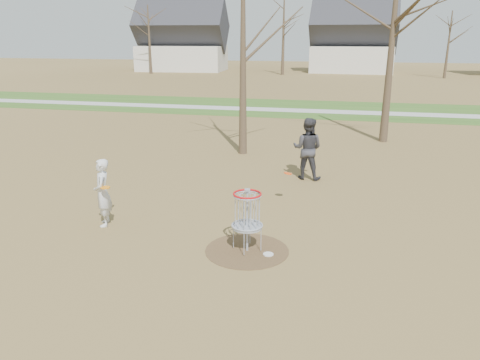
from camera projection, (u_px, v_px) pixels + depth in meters
name	position (u px, v px, depth m)	size (l,w,h in m)	color
ground	(247.00, 251.00, 10.01)	(160.00, 160.00, 0.00)	brown
green_band	(317.00, 109.00, 29.57)	(160.00, 8.00, 0.01)	#2D5119
footpath	(316.00, 111.00, 28.63)	(160.00, 1.50, 0.01)	#9E9E99
dirt_circle	(247.00, 250.00, 10.01)	(1.80, 1.80, 0.01)	#47331E
player_standing	(103.00, 193.00, 11.15)	(0.60, 0.39, 1.64)	silver
player_throwing	(307.00, 149.00, 14.82)	(0.96, 0.75, 1.97)	#36353A
disc_grounded	(268.00, 254.00, 9.80)	(0.22, 0.22, 0.02)	silver
discs_in_play	(208.00, 180.00, 11.77)	(4.12, 2.99, 0.24)	#FF490D
disc_golf_basket	(247.00, 211.00, 9.74)	(0.64, 0.64, 1.35)	#9EA3AD
bare_trees	(352.00, 25.00, 41.39)	(52.62, 44.98, 9.00)	#382B1E
houses_row	(372.00, 44.00, 57.00)	(56.51, 10.01, 7.26)	silver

